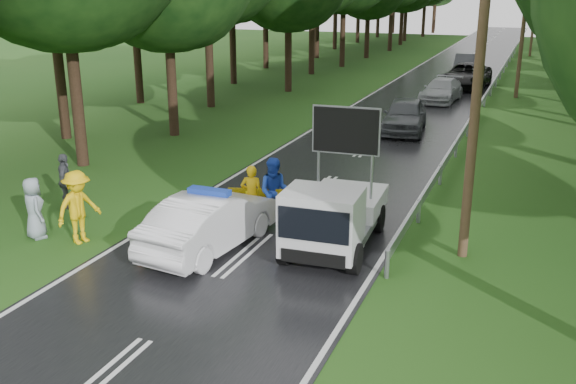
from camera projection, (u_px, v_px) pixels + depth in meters
The scene contains 23 objects.
ground at pixel (245, 255), 16.43m from camera, with size 160.00×160.00×0.00m, color #204E16.
road at pixel (436, 88), 42.98m from camera, with size 7.00×140.00×0.02m, color black.
guardrail at pixel (493, 84), 41.22m from camera, with size 0.12×60.06×0.70m.
utility_pole_near at pixel (480, 54), 14.82m from camera, with size 1.40×0.24×10.00m.
utility_pole_mid at pixel (525, 12), 37.84m from camera, with size 1.40×0.24×10.00m.
utility_pole_far at pixel (536, 2), 60.85m from camera, with size 1.40×0.24×10.00m.
police_sedan at pixel (211, 222), 16.57m from camera, with size 2.09×4.69×1.65m.
work_truck at pixel (333, 215), 16.46m from camera, with size 2.19×4.53×3.54m.
barrier at pixel (273, 198), 18.27m from camera, with size 2.51×0.70×1.07m.
officer at pixel (252, 195), 18.32m from camera, with size 0.64×0.42×1.75m, color #E3B30C.
civilian at pixel (275, 192), 18.21m from camera, with size 0.96×0.75×1.98m, color #1B3FB4.
bystander_left at pixel (78, 207), 16.92m from camera, with size 1.29×0.74×1.99m, color yellow.
bystander_mid at pixel (65, 181), 19.63m from camera, with size 1.01×0.42×1.73m, color #47494F.
bystander_right at pixel (34, 208), 17.29m from camera, with size 0.83×0.54×1.70m, color #8896A3.
queue_car_first at pixel (405, 115), 29.97m from camera, with size 1.87×4.64×1.58m, color #43474B.
queue_car_second at pixel (441, 90), 37.88m from camera, with size 1.88×4.62×1.34m, color #9DA0A5.
queue_car_third at pixel (467, 76), 42.89m from camera, with size 2.72×5.89×1.64m, color black.
queue_car_fourth at pixel (465, 64), 50.34m from camera, with size 1.54×4.41×1.45m, color #38393F.
cone_near_left at pixel (139, 242), 16.31m from camera, with size 0.35×0.35×0.74m.
cone_center at pixel (242, 213), 18.44m from camera, with size 0.34×0.34×0.72m.
cone_far at pixel (327, 217), 18.04m from camera, with size 0.36×0.36×0.77m.
cone_left_mid at pixel (193, 215), 18.33m from camera, with size 0.32×0.32×0.68m.
cone_right at pixel (379, 202), 19.48m from camera, with size 0.30×0.30×0.64m.
Camera 1 is at (6.60, -13.67, 6.58)m, focal length 40.00 mm.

